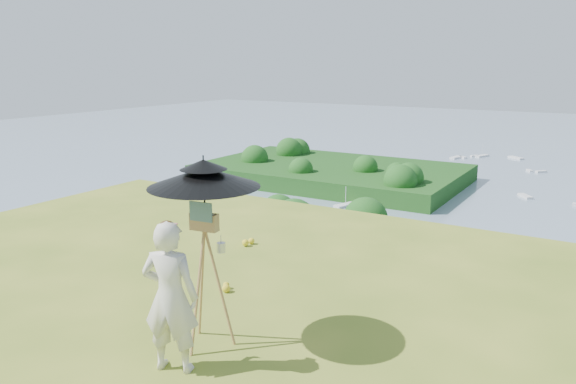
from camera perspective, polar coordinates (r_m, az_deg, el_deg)
The scene contains 11 objects.
ground at distance 6.81m, azimuth -15.84°, elevation -15.47°, with size 14.00×14.00×0.00m, color #597621.
shoreline_tier at distance 88.29m, azimuth 25.67°, elevation -14.69°, with size 170.00×28.00×8.00m, color slate.
peninsula at distance 180.64m, azimuth 4.51°, elevation 2.75°, with size 90.00×60.00×12.00m, color #10380F, non-canonical shape.
slope_trees at distance 43.26m, azimuth 22.76°, elevation -12.90°, with size 110.00×50.00×6.00m, color #174915, non-canonical shape.
harbor_town at distance 85.60m, azimuth 26.10°, elevation -10.81°, with size 110.00×22.00×5.00m, color silver, non-canonical shape.
moored_boats at distance 169.90m, azimuth 24.62°, elevation -0.68°, with size 140.00×140.00×0.70m, color silver, non-canonical shape.
wildflowers at distance 6.93m, azimuth -14.33°, elevation -14.28°, with size 10.00×10.50×0.12m, color yellow, non-canonical shape.
painter at distance 6.03m, azimuth -11.87°, elevation -10.39°, with size 0.60×0.39×1.64m, color silver.
field_easel at distance 6.46m, azimuth -8.33°, elevation -8.30°, with size 0.65×0.65×1.72m, color #AE7149, non-canonical shape.
sun_umbrella at distance 6.20m, azimuth -8.50°, elevation 0.04°, with size 1.24×1.24×0.80m, color black, non-canonical shape.
painter_cap at distance 5.77m, azimuth -12.23°, elevation -3.29°, with size 0.18×0.22×0.10m, color pink, non-canonical shape.
Camera 1 is at (4.50, -3.98, 3.19)m, focal length 35.00 mm.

